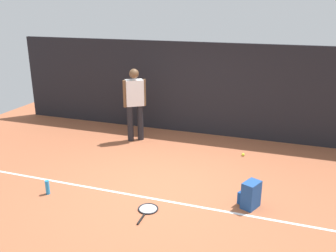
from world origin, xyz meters
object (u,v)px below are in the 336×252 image
(tennis_ball_near_player, at_px, (243,155))
(tennis_racket, at_px, (147,210))
(tennis_player, at_px, (135,101))
(backpack, at_px, (250,195))
(water_bottle, at_px, (47,187))

(tennis_ball_near_player, bearing_deg, tennis_racket, -112.60)
(tennis_player, distance_m, tennis_ball_near_player, 2.73)
(backpack, bearing_deg, tennis_player, -102.99)
(water_bottle, bearing_deg, backpack, 12.03)
(backpack, distance_m, water_bottle, 3.36)
(tennis_ball_near_player, distance_m, water_bottle, 3.99)
(tennis_player, distance_m, tennis_racket, 3.31)
(tennis_player, xyz_separation_m, tennis_ball_near_player, (2.56, -0.15, -0.93))
(backpack, relative_size, tennis_ball_near_player, 6.67)
(tennis_player, relative_size, tennis_ball_near_player, 25.76)
(tennis_racket, distance_m, water_bottle, 1.80)
(tennis_racket, bearing_deg, backpack, -68.95)
(tennis_racket, xyz_separation_m, water_bottle, (-1.80, -0.07, 0.11))
(tennis_racket, bearing_deg, tennis_player, 25.32)
(water_bottle, bearing_deg, tennis_player, 83.07)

